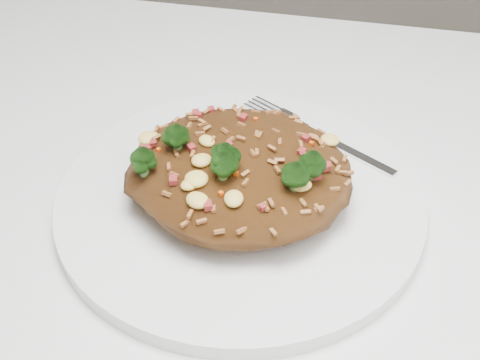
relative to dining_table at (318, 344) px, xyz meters
name	(u,v)px	position (x,y,z in m)	size (l,w,h in m)	color
dining_table	(318,344)	(0.00, 0.00, 0.00)	(1.20, 0.80, 0.75)	white
plate	(240,201)	(-0.08, 0.05, 0.10)	(0.30, 0.30, 0.01)	white
fried_rice	(240,165)	(-0.08, 0.05, 0.14)	(0.18, 0.16, 0.07)	brown
fork	(325,138)	(-0.02, 0.14, 0.11)	(0.15, 0.10, 0.00)	silver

